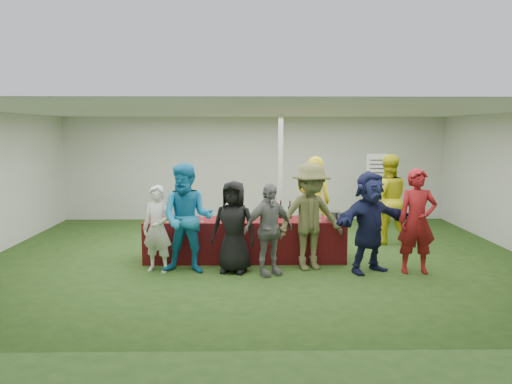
{
  "coord_description": "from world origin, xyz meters",
  "views": [
    {
      "loc": [
        -0.17,
        -9.11,
        2.36
      ],
      "look_at": [
        -0.03,
        -0.18,
        1.25
      ],
      "focal_mm": 35.0,
      "sensor_mm": 36.0,
      "label": 1
    }
  ],
  "objects_px": {
    "customer_2": "(234,227)",
    "customer_3": "(269,229)",
    "staff_back": "(387,199)",
    "customer_1": "(187,219)",
    "customer_6": "(417,221)",
    "staff_pourer": "(314,202)",
    "customer_5": "(370,222)",
    "dump_bucket": "(333,216)",
    "serving_table": "(245,239)",
    "customer_4": "(311,217)",
    "customer_0": "(158,229)",
    "wine_list_sign": "(377,174)"
  },
  "relations": [
    {
      "from": "dump_bucket",
      "to": "customer_3",
      "type": "xyz_separation_m",
      "value": [
        -1.18,
        -0.75,
        -0.08
      ]
    },
    {
      "from": "serving_table",
      "to": "customer_2",
      "type": "distance_m",
      "value": 0.9
    },
    {
      "from": "wine_list_sign",
      "to": "customer_1",
      "type": "xyz_separation_m",
      "value": [
        -4.08,
        -3.72,
        -0.4
      ]
    },
    {
      "from": "dump_bucket",
      "to": "customer_4",
      "type": "height_order",
      "value": "customer_4"
    },
    {
      "from": "customer_5",
      "to": "customer_6",
      "type": "relative_size",
      "value": 0.98
    },
    {
      "from": "dump_bucket",
      "to": "customer_1",
      "type": "relative_size",
      "value": 0.14
    },
    {
      "from": "staff_pourer",
      "to": "customer_5",
      "type": "relative_size",
      "value": 1.09
    },
    {
      "from": "serving_table",
      "to": "customer_2",
      "type": "bearing_deg",
      "value": -103.06
    },
    {
      "from": "staff_back",
      "to": "customer_4",
      "type": "bearing_deg",
      "value": 47.62
    },
    {
      "from": "customer_2",
      "to": "customer_1",
      "type": "bearing_deg",
      "value": -163.01
    },
    {
      "from": "staff_back",
      "to": "customer_2",
      "type": "distance_m",
      "value": 3.77
    },
    {
      "from": "serving_table",
      "to": "customer_4",
      "type": "bearing_deg",
      "value": -30.66
    },
    {
      "from": "customer_1",
      "to": "customer_3",
      "type": "relative_size",
      "value": 1.21
    },
    {
      "from": "wine_list_sign",
      "to": "customer_0",
      "type": "xyz_separation_m",
      "value": [
        -4.59,
        -3.64,
        -0.59
      ]
    },
    {
      "from": "dump_bucket",
      "to": "customer_1",
      "type": "height_order",
      "value": "customer_1"
    },
    {
      "from": "customer_0",
      "to": "customer_5",
      "type": "bearing_deg",
      "value": 17.45
    },
    {
      "from": "serving_table",
      "to": "customer_5",
      "type": "xyz_separation_m",
      "value": [
        2.07,
        -0.83,
        0.47
      ]
    },
    {
      "from": "customer_3",
      "to": "staff_back",
      "type": "bearing_deg",
      "value": 13.75
    },
    {
      "from": "customer_1",
      "to": "customer_4",
      "type": "height_order",
      "value": "customer_1"
    },
    {
      "from": "staff_back",
      "to": "customer_0",
      "type": "bearing_deg",
      "value": 25.7
    },
    {
      "from": "wine_list_sign",
      "to": "customer_2",
      "type": "xyz_separation_m",
      "value": [
        -3.32,
        -3.69,
        -0.55
      ]
    },
    {
      "from": "customer_3",
      "to": "customer_6",
      "type": "relative_size",
      "value": 0.87
    },
    {
      "from": "wine_list_sign",
      "to": "customer_1",
      "type": "height_order",
      "value": "customer_1"
    },
    {
      "from": "customer_6",
      "to": "customer_0",
      "type": "bearing_deg",
      "value": -179.61
    },
    {
      "from": "customer_5",
      "to": "dump_bucket",
      "type": "bearing_deg",
      "value": 101.37
    },
    {
      "from": "customer_1",
      "to": "customer_6",
      "type": "relative_size",
      "value": 1.05
    },
    {
      "from": "staff_pourer",
      "to": "customer_4",
      "type": "bearing_deg",
      "value": 81.02
    },
    {
      "from": "wine_list_sign",
      "to": "customer_1",
      "type": "relative_size",
      "value": 0.99
    },
    {
      "from": "dump_bucket",
      "to": "customer_0",
      "type": "relative_size",
      "value": 0.17
    },
    {
      "from": "dump_bucket",
      "to": "customer_5",
      "type": "bearing_deg",
      "value": -50.37
    },
    {
      "from": "customer_0",
      "to": "staff_pourer",
      "type": "bearing_deg",
      "value": 50.33
    },
    {
      "from": "customer_2",
      "to": "customer_6",
      "type": "distance_m",
      "value": 3.03
    },
    {
      "from": "serving_table",
      "to": "staff_back",
      "type": "bearing_deg",
      "value": 23.78
    },
    {
      "from": "customer_6",
      "to": "dump_bucket",
      "type": "bearing_deg",
      "value": 154.83
    },
    {
      "from": "staff_back",
      "to": "customer_5",
      "type": "distance_m",
      "value": 2.3
    },
    {
      "from": "staff_pourer",
      "to": "customer_6",
      "type": "relative_size",
      "value": 1.06
    },
    {
      "from": "staff_back",
      "to": "customer_2",
      "type": "xyz_separation_m",
      "value": [
        -3.13,
        -2.09,
        -0.16
      ]
    },
    {
      "from": "customer_2",
      "to": "customer_3",
      "type": "distance_m",
      "value": 0.6
    },
    {
      "from": "customer_5",
      "to": "staff_pourer",
      "type": "bearing_deg",
      "value": 82.37
    },
    {
      "from": "customer_2",
      "to": "customer_3",
      "type": "xyz_separation_m",
      "value": [
        0.57,
        -0.18,
        -0.01
      ]
    },
    {
      "from": "customer_3",
      "to": "customer_6",
      "type": "xyz_separation_m",
      "value": [
        2.45,
        0.08,
        0.11
      ]
    },
    {
      "from": "dump_bucket",
      "to": "customer_3",
      "type": "height_order",
      "value": "customer_3"
    },
    {
      "from": "customer_1",
      "to": "customer_3",
      "type": "height_order",
      "value": "customer_1"
    },
    {
      "from": "dump_bucket",
      "to": "customer_0",
      "type": "height_order",
      "value": "customer_0"
    },
    {
      "from": "customer_2",
      "to": "customer_5",
      "type": "bearing_deg",
      "value": 14.11
    },
    {
      "from": "dump_bucket",
      "to": "staff_pourer",
      "type": "xyz_separation_m",
      "value": [
        -0.18,
        1.22,
        0.08
      ]
    },
    {
      "from": "customer_5",
      "to": "customer_6",
      "type": "bearing_deg",
      "value": -32.46
    },
    {
      "from": "wine_list_sign",
      "to": "customer_6",
      "type": "distance_m",
      "value": 3.83
    },
    {
      "from": "customer_2",
      "to": "customer_4",
      "type": "distance_m",
      "value": 1.31
    },
    {
      "from": "customer_0",
      "to": "customer_2",
      "type": "distance_m",
      "value": 1.27
    }
  ]
}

